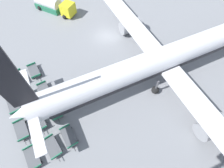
{
  "coord_description": "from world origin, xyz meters",
  "views": [
    {
      "loc": [
        21.74,
        -12.41,
        22.29
      ],
      "look_at": [
        10.1,
        -5.06,
        1.07
      ],
      "focal_mm": 28.0,
      "sensor_mm": 36.0,
      "label": 1
    }
  ],
  "objects_px": {
    "baggage_dolly_row_mid_b_col_a": "(34,71)",
    "baggage_dolly_row_mid_b_col_d": "(69,136)",
    "airplane": "(170,57)",
    "baggage_dolly_row_mid_a_col_a": "(20,78)",
    "baggage_dolly_row_near_col_c": "(21,130)",
    "baggage_dolly_row_mid_a_col_c": "(39,121)",
    "baggage_dolly_row_mid_b_col_c": "(55,111)",
    "baggage_dolly_row_mid_b_col_b": "(45,91)",
    "baggage_dolly_row_mid_a_col_b": "(30,98)",
    "baggage_dolly_row_near_col_a": "(4,85)",
    "baggage_dolly_row_mid_a_col_d": "(53,147)",
    "fuel_tanker_secondary": "(53,5)",
    "baggage_dolly_row_near_col_d": "(32,158)",
    "baggage_dolly_row_near_col_b": "(14,105)"
  },
  "relations": [
    {
      "from": "fuel_tanker_secondary",
      "to": "baggage_dolly_row_near_col_c",
      "type": "height_order",
      "value": "fuel_tanker_secondary"
    },
    {
      "from": "airplane",
      "to": "baggage_dolly_row_mid_a_col_c",
      "type": "bearing_deg",
      "value": -96.7
    },
    {
      "from": "baggage_dolly_row_near_col_d",
      "to": "baggage_dolly_row_mid_b_col_b",
      "type": "bearing_deg",
      "value": 150.85
    },
    {
      "from": "baggage_dolly_row_mid_a_col_a",
      "to": "baggage_dolly_row_mid_a_col_d",
      "type": "xyz_separation_m",
      "value": [
        12.34,
        0.39,
        0.0
      ]
    },
    {
      "from": "baggage_dolly_row_near_col_a",
      "to": "baggage_dolly_row_near_col_d",
      "type": "relative_size",
      "value": 1.0
    },
    {
      "from": "baggage_dolly_row_mid_a_col_d",
      "to": "baggage_dolly_row_mid_b_col_c",
      "type": "height_order",
      "value": "same"
    },
    {
      "from": "fuel_tanker_secondary",
      "to": "baggage_dolly_row_near_col_b",
      "type": "xyz_separation_m",
      "value": [
        17.86,
        -13.11,
        -0.8
      ]
    },
    {
      "from": "airplane",
      "to": "baggage_dolly_row_near_col_d",
      "type": "xyz_separation_m",
      "value": [
        1.59,
        -21.86,
        -2.97
      ]
    },
    {
      "from": "baggage_dolly_row_mid_a_col_b",
      "to": "baggage_dolly_row_mid_b_col_d",
      "type": "distance_m",
      "value": 8.31
    },
    {
      "from": "baggage_dolly_row_near_col_a",
      "to": "baggage_dolly_row_near_col_c",
      "type": "relative_size",
      "value": 1.0
    },
    {
      "from": "baggage_dolly_row_near_col_c",
      "to": "baggage_dolly_row_mid_b_col_d",
      "type": "relative_size",
      "value": 1.0
    },
    {
      "from": "baggage_dolly_row_near_col_b",
      "to": "baggage_dolly_row_mid_b_col_d",
      "type": "distance_m",
      "value": 9.32
    },
    {
      "from": "baggage_dolly_row_mid_a_col_d",
      "to": "baggage_dolly_row_mid_b_col_d",
      "type": "height_order",
      "value": "same"
    },
    {
      "from": "airplane",
      "to": "baggage_dolly_row_near_col_b",
      "type": "bearing_deg",
      "value": -106.52
    },
    {
      "from": "airplane",
      "to": "baggage_dolly_row_mid_a_col_a",
      "type": "bearing_deg",
      "value": -118.24
    },
    {
      "from": "baggage_dolly_row_mid_a_col_d",
      "to": "baggage_dolly_row_mid_b_col_d",
      "type": "bearing_deg",
      "value": 92.47
    },
    {
      "from": "baggage_dolly_row_mid_a_col_c",
      "to": "baggage_dolly_row_mid_a_col_d",
      "type": "relative_size",
      "value": 0.99
    },
    {
      "from": "baggage_dolly_row_near_col_c",
      "to": "baggage_dolly_row_mid_a_col_b",
      "type": "relative_size",
      "value": 1.0
    },
    {
      "from": "baggage_dolly_row_near_col_a",
      "to": "baggage_dolly_row_mid_a_col_a",
      "type": "height_order",
      "value": "same"
    },
    {
      "from": "baggage_dolly_row_mid_a_col_c",
      "to": "baggage_dolly_row_mid_b_col_c",
      "type": "distance_m",
      "value": 2.39
    },
    {
      "from": "baggage_dolly_row_near_col_d",
      "to": "baggage_dolly_row_mid_a_col_c",
      "type": "bearing_deg",
      "value": 151.62
    },
    {
      "from": "baggage_dolly_row_mid_a_col_d",
      "to": "baggage_dolly_row_mid_a_col_c",
      "type": "bearing_deg",
      "value": -175.28
    },
    {
      "from": "airplane",
      "to": "baggage_dolly_row_mid_b_col_c",
      "type": "bearing_deg",
      "value": -98.64
    },
    {
      "from": "airplane",
      "to": "fuel_tanker_secondary",
      "type": "bearing_deg",
      "value": -160.27
    },
    {
      "from": "baggage_dolly_row_near_col_c",
      "to": "baggage_dolly_row_mid_b_col_c",
      "type": "relative_size",
      "value": 1.0
    },
    {
      "from": "fuel_tanker_secondary",
      "to": "baggage_dolly_row_mid_a_col_a",
      "type": "distance_m",
      "value": 17.64
    },
    {
      "from": "fuel_tanker_secondary",
      "to": "baggage_dolly_row_mid_b_col_d",
      "type": "height_order",
      "value": "fuel_tanker_secondary"
    },
    {
      "from": "airplane",
      "to": "baggage_dolly_row_mid_b_col_c",
      "type": "relative_size",
      "value": 13.0
    },
    {
      "from": "baggage_dolly_row_near_col_a",
      "to": "baggage_dolly_row_mid_a_col_d",
      "type": "distance_m",
      "value": 12.59
    },
    {
      "from": "airplane",
      "to": "baggage_dolly_row_mid_b_col_a",
      "type": "height_order",
      "value": "airplane"
    },
    {
      "from": "baggage_dolly_row_near_col_c",
      "to": "baggage_dolly_row_mid_a_col_c",
      "type": "relative_size",
      "value": 1.0
    },
    {
      "from": "baggage_dolly_row_mid_b_col_d",
      "to": "baggage_dolly_row_mid_a_col_b",
      "type": "bearing_deg",
      "value": -163.31
    },
    {
      "from": "fuel_tanker_secondary",
      "to": "baggage_dolly_row_mid_b_col_c",
      "type": "xyz_separation_m",
      "value": [
        21.7,
        -8.65,
        -0.8
      ]
    },
    {
      "from": "baggage_dolly_row_near_col_b",
      "to": "baggage_dolly_row_mid_b_col_c",
      "type": "distance_m",
      "value": 5.88
    },
    {
      "from": "baggage_dolly_row_near_col_b",
      "to": "baggage_dolly_row_mid_b_col_b",
      "type": "xyz_separation_m",
      "value": [
        0.07,
        4.44,
        0.0
      ]
    },
    {
      "from": "baggage_dolly_row_near_col_a",
      "to": "baggage_dolly_row_mid_b_col_d",
      "type": "distance_m",
      "value": 13.16
    },
    {
      "from": "baggage_dolly_row_near_col_a",
      "to": "baggage_dolly_row_mid_b_col_a",
      "type": "relative_size",
      "value": 0.99
    },
    {
      "from": "baggage_dolly_row_mid_a_col_b",
      "to": "baggage_dolly_row_mid_b_col_a",
      "type": "height_order",
      "value": "same"
    },
    {
      "from": "baggage_dolly_row_mid_b_col_b",
      "to": "baggage_dolly_row_mid_a_col_a",
      "type": "bearing_deg",
      "value": -150.41
    },
    {
      "from": "fuel_tanker_secondary",
      "to": "baggage_dolly_row_mid_a_col_d",
      "type": "height_order",
      "value": "fuel_tanker_secondary"
    },
    {
      "from": "baggage_dolly_row_mid_a_col_b",
      "to": "baggage_dolly_row_mid_b_col_a",
      "type": "xyz_separation_m",
      "value": [
        -4.32,
        2.05,
        0.0
      ]
    },
    {
      "from": "baggage_dolly_row_near_col_b",
      "to": "baggage_dolly_row_near_col_d",
      "type": "xyz_separation_m",
      "value": [
        8.07,
        -0.02,
        0.0
      ]
    },
    {
      "from": "baggage_dolly_row_near_col_d",
      "to": "baggage_dolly_row_mid_b_col_b",
      "type": "relative_size",
      "value": 1.0
    },
    {
      "from": "fuel_tanker_secondary",
      "to": "baggage_dolly_row_near_col_b",
      "type": "bearing_deg",
      "value": -36.28
    },
    {
      "from": "fuel_tanker_secondary",
      "to": "baggage_dolly_row_mid_a_col_d",
      "type": "relative_size",
      "value": 2.55
    },
    {
      "from": "baggage_dolly_row_mid_b_col_a",
      "to": "baggage_dolly_row_mid_b_col_d",
      "type": "bearing_deg",
      "value": 1.55
    },
    {
      "from": "baggage_dolly_row_mid_b_col_d",
      "to": "baggage_dolly_row_near_col_b",
      "type": "bearing_deg",
      "value": -150.18
    },
    {
      "from": "airplane",
      "to": "baggage_dolly_row_mid_b_col_d",
      "type": "distance_m",
      "value": 17.54
    },
    {
      "from": "baggage_dolly_row_mid_a_col_c",
      "to": "baggage_dolly_row_mid_b_col_c",
      "type": "height_order",
      "value": "same"
    },
    {
      "from": "airplane",
      "to": "baggage_dolly_row_mid_b_col_a",
      "type": "distance_m",
      "value": 20.74
    }
  ]
}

